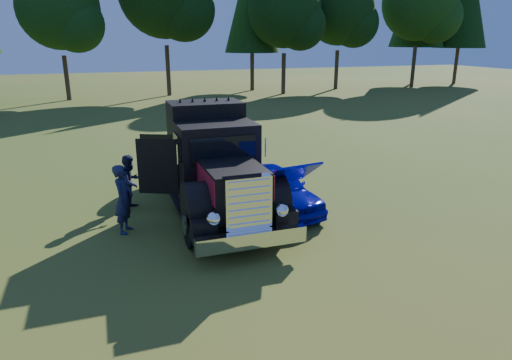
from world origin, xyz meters
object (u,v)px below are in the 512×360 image
object	(u,v)px
hotrod_coupe	(275,188)
spectator_near	(123,199)
diamond_t_truck	(214,168)
spectator_far	(131,182)

from	to	relation	value
hotrod_coupe	spectator_near	bearing A→B (deg)	-176.25
diamond_t_truck	spectator_far	bearing A→B (deg)	155.48
spectator_near	spectator_far	xyz separation A→B (m)	(0.29, 1.71, -0.09)
diamond_t_truck	hotrod_coupe	xyz separation A→B (m)	(1.67, -0.43, -0.65)
hotrod_coupe	spectator_far	distance (m)	4.14
diamond_t_truck	hotrod_coupe	bearing A→B (deg)	-14.27
diamond_t_truck	spectator_near	distance (m)	2.62
hotrod_coupe	spectator_near	world-z (taller)	hotrod_coupe
diamond_t_truck	spectator_near	xyz separation A→B (m)	(-2.50, -0.70, -0.40)
diamond_t_truck	hotrod_coupe	distance (m)	1.84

